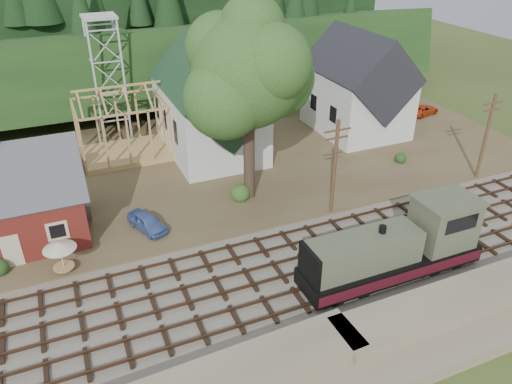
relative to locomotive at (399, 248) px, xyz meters
name	(u,v)px	position (x,y,z in m)	size (l,w,h in m)	color
ground	(279,275)	(-7.02, 3.00, -2.17)	(140.00, 140.00, 0.00)	#384C1E
embankment	(348,369)	(-7.02, -5.50, -2.17)	(64.00, 5.00, 1.60)	#7F7259
railroad_bed	(279,274)	(-7.02, 3.00, -2.09)	(64.00, 11.00, 0.16)	#726B5B
village_flat	(198,163)	(-7.02, 21.00, -2.02)	(64.00, 26.00, 0.30)	brown
hillside	(144,91)	(-7.02, 45.00, -2.17)	(70.00, 28.00, 8.00)	#1E3F19
ridge	(123,62)	(-7.02, 61.00, -2.17)	(80.00, 20.00, 12.00)	black
depot	(6,204)	(-23.02, 14.00, 1.05)	(10.80, 7.41, 9.00)	#5B1B14
church	(210,104)	(-5.02, 22.68, 3.01)	(8.40, 15.17, 13.00)	silver
farmhouse	(358,89)	(10.98, 22.00, 2.70)	(8.40, 10.80, 10.60)	silver
timber_frame	(122,127)	(-13.02, 25.00, 1.10)	(8.20, 6.20, 6.99)	tan
lattice_tower	(102,41)	(-13.02, 31.00, 7.87)	(3.20, 3.20, 12.12)	silver
big_tree	(250,79)	(-4.85, 13.08, 8.05)	(10.90, 8.40, 14.70)	#38281E
telegraph_pole_near	(335,167)	(-0.02, 8.20, 2.08)	(2.20, 0.28, 8.00)	#4C331E
telegraph_pole_far	(486,136)	(14.98, 8.20, 2.08)	(2.20, 0.28, 8.00)	#4C331E
locomotive	(399,248)	(0.00, 0.00, 0.00)	(12.29, 3.07, 4.91)	black
car_blue	(147,222)	(-13.90, 11.38, -1.23)	(1.50, 3.74, 1.27)	#5470B4
car_red	(423,110)	(20.98, 22.73, -1.31)	(1.84, 4.00, 1.11)	red
patio_set	(59,247)	(-20.05, 8.50, 0.14)	(2.12, 2.12, 2.36)	silver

